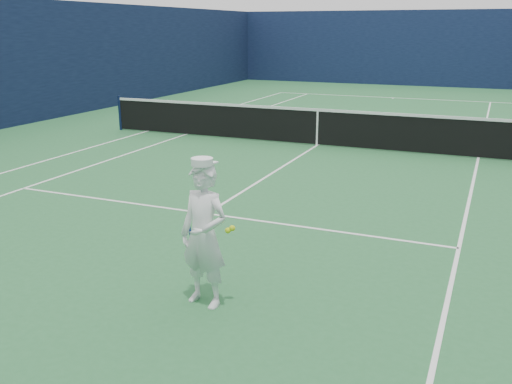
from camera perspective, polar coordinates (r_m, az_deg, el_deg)
ground at (r=15.61m, az=6.09°, el=4.63°), size 80.00×80.00×0.00m
court_markings at (r=15.61m, az=6.09°, el=4.64°), size 11.03×23.83×0.01m
windscreen_fence at (r=15.34m, az=6.32°, el=11.97°), size 20.12×36.12×4.00m
tennis_net at (r=15.51m, az=6.15°, el=6.64°), size 12.88×0.09×1.07m
tennis_player at (r=6.45m, az=-5.22°, el=-4.30°), size 0.75×0.57×1.73m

